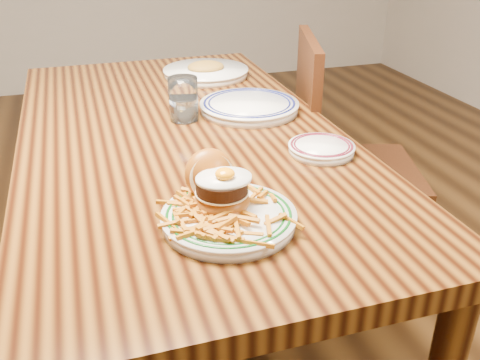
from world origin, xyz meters
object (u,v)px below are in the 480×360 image
object	(u,v)px
table	(182,160)
main_plate	(225,206)
side_plate	(321,148)
chair_right	(338,159)

from	to	relation	value
table	main_plate	world-z (taller)	main_plate
main_plate	side_plate	size ratio (longest dim) A/B	1.66
table	side_plate	xyz separation A→B (m)	(0.30, -0.25, 0.10)
side_plate	chair_right	bearing A→B (deg)	35.96
table	main_plate	size ratio (longest dim) A/B	5.85
table	main_plate	bearing A→B (deg)	-91.39
table	main_plate	distance (m)	0.51
main_plate	side_plate	bearing A→B (deg)	29.45
table	side_plate	distance (m)	0.41
table	side_plate	world-z (taller)	side_plate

